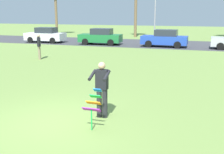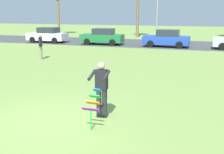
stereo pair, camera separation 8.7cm
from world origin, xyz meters
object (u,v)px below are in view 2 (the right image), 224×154
parked_car_green (102,37)px  streetlight_pole (158,5)px  kite_held (93,104)px  parked_car_blue (166,39)px  person_kite_flyer (101,88)px  person_walker_near (41,46)px  parked_car_white (47,35)px

parked_car_green → streetlight_pole: (4.16, 7.63, 3.22)m
kite_held → parked_car_blue: (-0.47, 19.20, 0.07)m
person_kite_flyer → parked_car_green: bearing=110.2°
streetlight_pole → parked_car_green: bearing=-118.6°
kite_held → person_walker_near: 12.36m
parked_car_white → parked_car_green: bearing=0.0°
parked_car_green → person_walker_near: bearing=-95.8°
parked_car_white → person_walker_near: (5.28, -9.59, 0.16)m
kite_held → parked_car_white: (-13.05, 19.20, 0.07)m
kite_held → parked_car_white: 23.22m
person_kite_flyer → parked_car_white: size_ratio=0.41×
parked_car_green → streetlight_pole: bearing=61.4°
kite_held → streetlight_pole: 27.16m
kite_held → person_walker_near: size_ratio=0.62×
parked_car_green → kite_held: bearing=-70.5°
parked_car_white → parked_car_green: 6.25m
person_walker_near → parked_car_blue: bearing=52.7°
person_kite_flyer → streetlight_pole: streetlight_pole is taller
parked_car_green → parked_car_blue: (6.33, -0.00, 0.00)m
person_kite_flyer → parked_car_blue: 18.40m
parked_car_green → parked_car_blue: 6.33m
parked_car_blue → parked_car_green: bearing=180.0°
kite_held → person_kite_flyer: bearing=93.5°
person_walker_near → parked_car_green: bearing=84.2°
streetlight_pole → person_walker_near: size_ratio=4.05×
person_kite_flyer → parked_car_white: person_kite_flyer is taller
person_kite_flyer → parked_car_blue: (-0.42, 18.39, -0.18)m
person_kite_flyer → parked_car_blue: person_kite_flyer is taller
streetlight_pole → person_walker_near: 18.23m
parked_car_green → person_walker_near: (-0.97, -9.59, 0.16)m
kite_held → person_walker_near: bearing=129.0°
parked_car_green → person_walker_near: 9.64m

